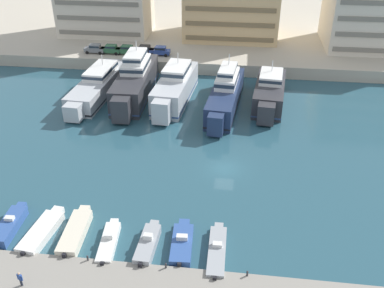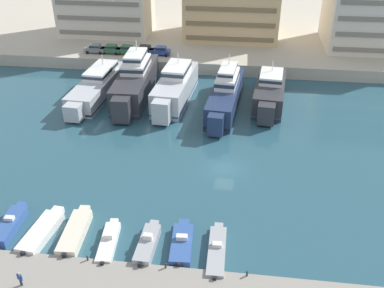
# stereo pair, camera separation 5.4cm
# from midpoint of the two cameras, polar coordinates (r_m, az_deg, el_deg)

# --- Properties ---
(ground_plane) EXTENTS (400.00, 400.00, 0.00)m
(ground_plane) POSITION_cam_midpoint_polar(r_m,az_deg,el_deg) (55.83, 4.35, -3.29)
(ground_plane) COLOR #285160
(quay_promenade) EXTENTS (180.00, 70.00, 2.33)m
(quay_promenade) POSITION_cam_midpoint_polar(r_m,az_deg,el_deg) (116.92, 6.42, 15.83)
(quay_promenade) COLOR #BCB29E
(quay_promenade) RESTS_ON ground
(yacht_silver_far_left) EXTENTS (5.85, 22.44, 6.21)m
(yacht_silver_far_left) POSITION_cam_midpoint_polar(r_m,az_deg,el_deg) (77.23, -12.39, 7.74)
(yacht_silver_far_left) COLOR silver
(yacht_silver_far_left) RESTS_ON ground
(yacht_charcoal_left) EXTENTS (5.54, 21.79, 9.10)m
(yacht_charcoal_left) POSITION_cam_midpoint_polar(r_m,az_deg,el_deg) (75.04, -7.63, 8.31)
(yacht_charcoal_left) COLOR #333338
(yacht_charcoal_left) RESTS_ON ground
(yacht_silver_mid_left) EXTENTS (5.99, 19.42, 7.58)m
(yacht_silver_mid_left) POSITION_cam_midpoint_polar(r_m,az_deg,el_deg) (72.90, -2.31, 7.56)
(yacht_silver_mid_left) COLOR silver
(yacht_silver_mid_left) RESTS_ON ground
(yacht_navy_center_left) EXTENTS (5.69, 21.07, 8.27)m
(yacht_navy_center_left) POSITION_cam_midpoint_polar(r_m,az_deg,el_deg) (70.68, 4.48, 6.70)
(yacht_navy_center_left) COLOR navy
(yacht_navy_center_left) RESTS_ON ground
(yacht_charcoal_center) EXTENTS (6.00, 17.11, 6.84)m
(yacht_charcoal_center) POSITION_cam_midpoint_polar(r_m,az_deg,el_deg) (72.86, 10.27, 6.79)
(yacht_charcoal_center) COLOR #333338
(yacht_charcoal_center) RESTS_ON ground
(motorboat_blue_far_left) EXTENTS (1.99, 6.71, 1.47)m
(motorboat_blue_far_left) POSITION_cam_midpoint_polar(r_m,az_deg,el_deg) (50.17, -23.15, -9.90)
(motorboat_blue_far_left) COLOR #33569E
(motorboat_blue_far_left) RESTS_ON ground
(motorboat_white_left) EXTENTS (2.83, 7.49, 0.91)m
(motorboat_white_left) POSITION_cam_midpoint_polar(r_m,az_deg,el_deg) (48.31, -19.41, -10.95)
(motorboat_white_left) COLOR white
(motorboat_white_left) RESTS_ON ground
(motorboat_cream_mid_left) EXTENTS (2.41, 7.59, 1.04)m
(motorboat_cream_mid_left) POSITION_cam_midpoint_polar(r_m,az_deg,el_deg) (47.14, -15.31, -11.23)
(motorboat_cream_mid_left) COLOR beige
(motorboat_cream_mid_left) RESTS_ON ground
(motorboat_white_center_left) EXTENTS (2.07, 6.63, 1.28)m
(motorboat_white_center_left) POSITION_cam_midpoint_polar(r_m,az_deg,el_deg) (45.42, -11.06, -12.71)
(motorboat_white_center_left) COLOR white
(motorboat_white_center_left) RESTS_ON ground
(motorboat_grey_center) EXTENTS (1.83, 6.36, 1.63)m
(motorboat_grey_center) POSITION_cam_midpoint_polar(r_m,az_deg,el_deg) (44.43, -5.94, -13.11)
(motorboat_grey_center) COLOR #9EA3A8
(motorboat_grey_center) RESTS_ON ground
(motorboat_blue_center_right) EXTENTS (2.39, 6.64, 1.30)m
(motorboat_blue_center_right) POSITION_cam_midpoint_polar(r_m,az_deg,el_deg) (44.47, -1.38, -13.08)
(motorboat_blue_center_right) COLOR #33569E
(motorboat_blue_center_right) RESTS_ON ground
(motorboat_grey_mid_right) EXTENTS (1.81, 7.71, 1.18)m
(motorboat_grey_mid_right) POSITION_cam_midpoint_polar(r_m,az_deg,el_deg) (43.76, 3.31, -14.07)
(motorboat_grey_mid_right) COLOR #9EA3A8
(motorboat_grey_mid_right) RESTS_ON ground
(car_grey_far_left) EXTENTS (4.12, 1.96, 1.80)m
(car_grey_far_left) POSITION_cam_midpoint_polar(r_m,az_deg,el_deg) (91.29, -12.85, 12.33)
(car_grey_far_left) COLOR slate
(car_grey_far_left) RESTS_ON quay_promenade
(car_green_left) EXTENTS (4.16, 2.05, 1.80)m
(car_green_left) POSITION_cam_midpoint_polar(r_m,az_deg,el_deg) (90.32, -10.79, 12.35)
(car_green_left) COLOR #2D6642
(car_green_left) RESTS_ON quay_promenade
(car_green_mid_left) EXTENTS (4.16, 2.04, 1.80)m
(car_green_mid_left) POSITION_cam_midpoint_polar(r_m,az_deg,el_deg) (89.44, -8.76, 12.35)
(car_green_mid_left) COLOR #2D6642
(car_green_mid_left) RESTS_ON quay_promenade
(car_black_center_left) EXTENTS (4.16, 2.04, 1.80)m
(car_black_center_left) POSITION_cam_midpoint_polar(r_m,az_deg,el_deg) (89.01, -6.38, 12.43)
(car_black_center_left) COLOR black
(car_black_center_left) RESTS_ON quay_promenade
(car_blue_center) EXTENTS (4.13, 1.98, 1.80)m
(car_blue_center) POSITION_cam_midpoint_polar(r_m,az_deg,el_deg) (88.07, -4.30, 12.33)
(car_blue_center) COLOR #28428E
(car_blue_center) RESTS_ON quay_promenade
(apartment_block_mid_left) EXTENTS (19.03, 16.80, 17.51)m
(apartment_block_mid_left) POSITION_cam_midpoint_polar(r_m,az_deg,el_deg) (99.58, 23.13, 16.34)
(apartment_block_mid_left) COLOR silver
(apartment_block_mid_left) RESTS_ON quay_promenade
(pedestrian_near_edge) EXTENTS (0.59, 0.34, 1.59)m
(pedestrian_near_edge) POSITION_cam_midpoint_polar(r_m,az_deg,el_deg) (42.81, -22.00, -16.23)
(pedestrian_near_edge) COLOR #282D3D
(pedestrian_near_edge) RESTS_ON pier_dock
(bollard_west) EXTENTS (0.20, 0.20, 0.61)m
(bollard_west) POSITION_cam_midpoint_polar(r_m,az_deg,el_deg) (43.64, -13.79, -14.52)
(bollard_west) COLOR #2D2D33
(bollard_west) RESTS_ON pier_dock
(bollard_west_mid) EXTENTS (0.20, 0.20, 0.61)m
(bollard_west_mid) POSITION_cam_midpoint_polar(r_m,az_deg,el_deg) (41.87, -3.55, -15.84)
(bollard_west_mid) COLOR #2D2D33
(bollard_west_mid) RESTS_ON pier_dock
(bollard_east_mid) EXTENTS (0.20, 0.20, 0.61)m
(bollard_east_mid) POSITION_cam_midpoint_polar(r_m,az_deg,el_deg) (41.47, 7.35, -16.71)
(bollard_east_mid) COLOR #2D2D33
(bollard_east_mid) RESTS_ON pier_dock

